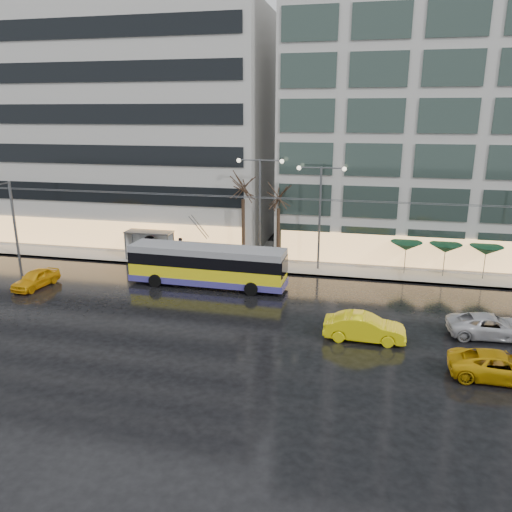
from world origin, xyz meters
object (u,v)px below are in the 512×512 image
(street_lamp_near, at_px, (260,197))
(bus_shelter, at_px, (146,238))
(trolleybus, at_px, (207,267))
(taxi_a, at_px, (36,279))

(street_lamp_near, bearing_deg, bus_shelter, -179.37)
(trolleybus, bearing_deg, bus_shelter, 143.19)
(bus_shelter, bearing_deg, street_lamp_near, 0.63)
(taxi_a, bearing_deg, bus_shelter, 66.36)
(bus_shelter, bearing_deg, taxi_a, -119.95)
(trolleybus, bearing_deg, taxi_a, -165.82)
(trolleybus, relative_size, taxi_a, 3.00)
(bus_shelter, height_order, street_lamp_near, street_lamp_near)
(trolleybus, xyz_separation_m, street_lamp_near, (2.85, 5.75, 4.48))
(trolleybus, distance_m, taxi_a, 13.03)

